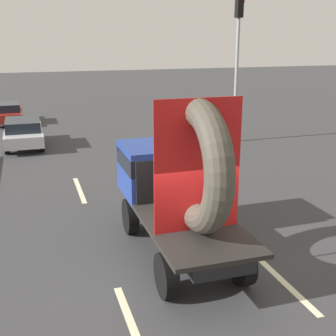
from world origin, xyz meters
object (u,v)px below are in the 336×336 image
object	(u,v)px
traffic_light	(237,52)
oncoming_car	(8,112)
distant_sedan	(23,132)
flatbed_truck	(176,180)

from	to	relation	value
traffic_light	oncoming_car	xyz separation A→B (m)	(-10.97, 8.54, -3.72)
distant_sedan	traffic_light	distance (m)	10.96
flatbed_truck	distant_sedan	bearing A→B (deg)	105.68
distant_sedan	traffic_light	bearing A→B (deg)	-11.41
flatbed_truck	traffic_light	size ratio (longest dim) A/B	0.76
distant_sedan	oncoming_car	xyz separation A→B (m)	(-0.85, 6.49, -0.05)
flatbed_truck	oncoming_car	xyz separation A→B (m)	(-4.37, 19.03, -1.17)
traffic_light	oncoming_car	size ratio (longest dim) A/B	1.80
traffic_light	oncoming_car	world-z (taller)	traffic_light
traffic_light	oncoming_car	distance (m)	14.39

